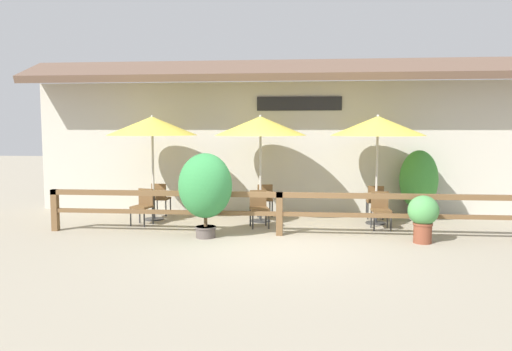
% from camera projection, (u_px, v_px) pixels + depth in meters
% --- Properties ---
extents(ground_plane, '(60.00, 60.00, 0.00)m').
position_uv_depth(ground_plane, '(277.00, 247.00, 9.89)').
color(ground_plane, '#9E937F').
extents(building_facade, '(14.28, 1.49, 4.23)m').
position_uv_depth(building_facade, '(285.00, 134.00, 13.74)').
color(building_facade, '#BCB7A8').
rests_on(building_facade, ground).
extents(patio_railing, '(10.40, 0.14, 0.95)m').
position_uv_depth(patio_railing, '(279.00, 204.00, 10.86)').
color(patio_railing, brown).
rests_on(patio_railing, ground).
extents(patio_umbrella_near, '(2.28, 2.28, 2.67)m').
position_uv_depth(patio_umbrella_near, '(152.00, 126.00, 12.56)').
color(patio_umbrella_near, '#B7B2A8').
rests_on(patio_umbrella_near, ground).
extents(dining_table_near, '(0.88, 0.88, 0.71)m').
position_uv_depth(dining_table_near, '(154.00, 198.00, 12.74)').
color(dining_table_near, olive).
rests_on(dining_table_near, ground).
extents(chair_near_streetside, '(0.51, 0.51, 0.87)m').
position_uv_depth(chair_near_streetside, '(143.00, 205.00, 12.09)').
color(chair_near_streetside, brown).
rests_on(chair_near_streetside, ground).
extents(chair_near_wallside, '(0.44, 0.44, 0.87)m').
position_uv_depth(chair_near_wallside, '(160.00, 197.00, 13.41)').
color(chair_near_wallside, brown).
rests_on(chair_near_wallside, ground).
extents(patio_umbrella_middle, '(2.28, 2.28, 2.67)m').
position_uv_depth(patio_umbrella_middle, '(260.00, 126.00, 12.33)').
color(patio_umbrella_middle, '#B7B2A8').
rests_on(patio_umbrella_middle, ground).
extents(dining_table_middle, '(0.88, 0.88, 0.71)m').
position_uv_depth(dining_table_middle, '(260.00, 199.00, 12.50)').
color(dining_table_middle, olive).
rests_on(dining_table_middle, ground).
extents(chair_middle_streetside, '(0.51, 0.51, 0.87)m').
position_uv_depth(chair_middle_streetside, '(259.00, 207.00, 11.80)').
color(chair_middle_streetside, brown).
rests_on(chair_middle_streetside, ground).
extents(chair_middle_wallside, '(0.51, 0.51, 0.87)m').
position_uv_depth(chair_middle_wallside, '(264.00, 198.00, 13.21)').
color(chair_middle_wallside, brown).
rests_on(chair_middle_wallside, ground).
extents(patio_umbrella_far, '(2.28, 2.28, 2.67)m').
position_uv_depth(patio_umbrella_far, '(378.00, 126.00, 12.04)').
color(patio_umbrella_far, '#B7B2A8').
rests_on(patio_umbrella_far, ground).
extents(dining_table_far, '(0.88, 0.88, 0.71)m').
position_uv_depth(dining_table_far, '(376.00, 201.00, 12.21)').
color(dining_table_far, olive).
rests_on(dining_table_far, ground).
extents(chair_far_streetside, '(0.44, 0.44, 0.87)m').
position_uv_depth(chair_far_streetside, '(381.00, 208.00, 11.56)').
color(chair_far_streetside, brown).
rests_on(chair_far_streetside, ground).
extents(chair_far_wallside, '(0.43, 0.43, 0.87)m').
position_uv_depth(chair_far_wallside, '(375.00, 200.00, 12.87)').
color(chair_far_wallside, brown).
rests_on(chair_far_wallside, ground).
extents(potted_plant_tall_tropical, '(0.62, 0.56, 0.98)m').
position_uv_depth(potted_plant_tall_tropical, '(423.00, 215.00, 10.14)').
color(potted_plant_tall_tropical, brown).
rests_on(potted_plant_tall_tropical, ground).
extents(potted_plant_small_flowering, '(1.15, 1.03, 1.82)m').
position_uv_depth(potted_plant_small_flowering, '(205.00, 187.00, 10.61)').
color(potted_plant_small_flowering, '#564C47').
rests_on(potted_plant_small_flowering, ground).
extents(potted_plant_broad_leaf, '(0.98, 0.88, 1.77)m').
position_uv_depth(potted_plant_broad_leaf, '(419.00, 182.00, 12.97)').
color(potted_plant_broad_leaf, '#564C47').
rests_on(potted_plant_broad_leaf, ground).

